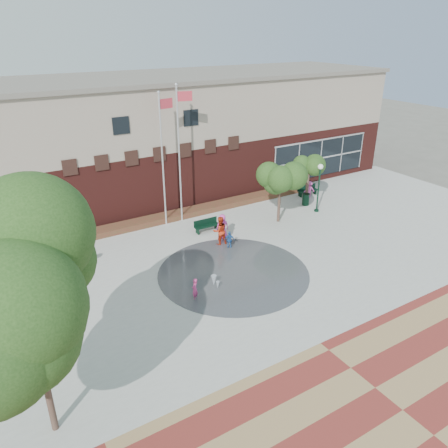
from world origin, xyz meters
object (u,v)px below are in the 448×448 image
bench_left (53,250)px  child_splash (195,289)px  tree_big_left (23,279)px  flagpole_left (180,148)px  flagpole_right (163,154)px  trash_can (306,199)px

bench_left → child_splash: 9.99m
bench_left → tree_big_left: size_ratio=0.21×
flagpole_left → flagpole_right: flagpole_left is taller
flagpole_right → tree_big_left: flagpole_right is taller
bench_left → trash_can: bearing=2.3°
flagpole_left → trash_can: 10.73m
flagpole_left → bench_left: size_ratio=5.35×
flagpole_left → bench_left: flagpole_left is taller
flagpole_left → trash_can: size_ratio=9.98×
bench_left → child_splash: (5.04, -8.62, 0.31)m
flagpole_left → tree_big_left: bearing=-117.5°
flagpole_left → bench_left: (-8.91, -0.52, -4.92)m
flagpole_right → bench_left: bearing=172.8°
trash_can → child_splash: (-13.22, -6.82, 0.11)m
bench_left → child_splash: child_splash is taller
flagpole_right → child_splash: 10.51m
flagpole_right → tree_big_left: (-10.37, -13.57, 0.94)m
flagpole_left → bench_left: bearing=-163.7°
bench_left → child_splash: bearing=-51.8°
tree_big_left → child_splash: (7.72, 4.41, -5.36)m
flagpole_left → child_splash: size_ratio=7.99×
tree_big_left → flagpole_right: bearing=52.6°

